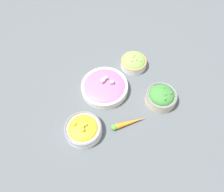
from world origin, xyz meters
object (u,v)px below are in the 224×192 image
(bowl_red_onion, at_px, (105,87))
(bowl_broccoli, at_px, (161,96))
(loose_carrot, at_px, (127,123))
(bowl_lettuce, at_px, (134,62))
(bowl_squash, at_px, (83,129))

(bowl_red_onion, bearing_deg, bowl_broccoli, -36.44)
(bowl_red_onion, bearing_deg, loose_carrot, -84.68)
(bowl_lettuce, xyz_separation_m, loose_carrot, (-0.18, -0.30, -0.02))
(bowl_broccoli, bearing_deg, bowl_lettuce, 94.62)
(bowl_lettuce, bearing_deg, bowl_broccoli, -85.38)
(bowl_lettuce, relative_size, loose_carrot, 0.83)
(bowl_lettuce, bearing_deg, bowl_squash, -146.04)
(bowl_red_onion, bearing_deg, bowl_lettuce, 22.32)
(bowl_squash, relative_size, bowl_lettuce, 1.21)
(bowl_squash, distance_m, loose_carrot, 0.20)
(bowl_squash, height_order, loose_carrot, bowl_squash)
(bowl_broccoli, bearing_deg, bowl_squash, -179.20)
(bowl_broccoli, distance_m, loose_carrot, 0.21)
(bowl_red_onion, height_order, bowl_squash, bowl_squash)
(bowl_red_onion, relative_size, loose_carrot, 1.40)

